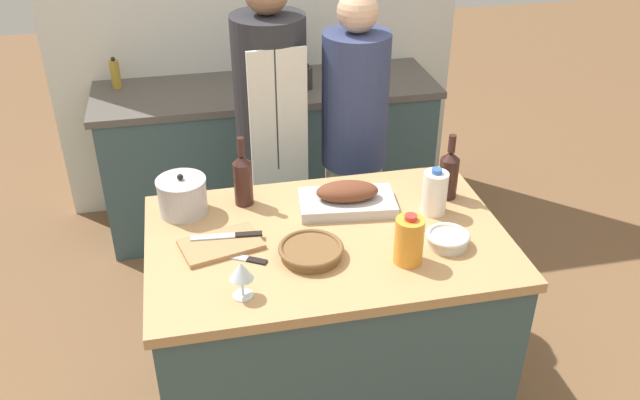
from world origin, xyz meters
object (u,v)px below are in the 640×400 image
at_px(wine_bottle_green, 243,178).
at_px(person_cook_guest, 354,139).
at_px(wicker_basket, 311,251).
at_px(stock_pot, 182,196).
at_px(stand_mixer, 287,57).
at_px(juice_jug, 409,240).
at_px(wine_glass_left, 241,272).
at_px(condiment_bottle_tall, 115,74).
at_px(roasting_pan, 347,198).
at_px(mixing_bowl, 447,239).
at_px(milk_jug, 435,192).
at_px(knife_chef, 229,236).
at_px(condiment_bottle_short, 307,78).
at_px(person_cook_aproned, 272,130).
at_px(cutting_board, 221,244).
at_px(wine_bottle_dark, 449,173).
at_px(knife_paring, 244,258).

xyz_separation_m(wine_bottle_green, person_cook_guest, (0.59, 0.53, -0.14)).
xyz_separation_m(wicker_basket, stock_pot, (-0.43, 0.40, 0.05)).
xyz_separation_m(stand_mixer, person_cook_guest, (0.18, -0.89, -0.13)).
relative_size(juice_jug, wine_glass_left, 1.44).
relative_size(wine_glass_left, condiment_bottle_tall, 0.75).
xyz_separation_m(roasting_pan, wine_glass_left, (-0.47, -0.46, 0.05)).
xyz_separation_m(mixing_bowl, milk_jug, (0.03, 0.23, 0.06)).
height_order(roasting_pan, wine_bottle_green, wine_bottle_green).
relative_size(stock_pot, wine_bottle_green, 0.67).
bearing_deg(knife_chef, wine_bottle_green, 71.56).
bearing_deg(condiment_bottle_short, wicker_basket, -100.58).
bearing_deg(person_cook_aproned, milk_jug, -62.15).
xyz_separation_m(roasting_pan, cutting_board, (-0.52, -0.16, -0.03)).
bearing_deg(stand_mixer, stock_pot, -114.62).
distance_m(stock_pot, condiment_bottle_tall, 1.53).
relative_size(stock_pot, wine_bottle_dark, 0.70).
xyz_separation_m(condiment_bottle_short, person_cook_aproned, (-0.29, -0.63, -0.01)).
bearing_deg(stock_pot, stand_mixer, 65.38).
bearing_deg(juice_jug, wicker_basket, 163.61).
relative_size(wicker_basket, juice_jug, 1.23).
height_order(stock_pot, milk_jug, milk_jug).
bearing_deg(condiment_bottle_tall, person_cook_guest, -39.34).
bearing_deg(knife_chef, condiment_bottle_short, 68.60).
distance_m(roasting_pan, wine_bottle_green, 0.42).
bearing_deg(wicker_basket, knife_paring, 171.33).
height_order(wine_bottle_green, person_cook_aproned, person_cook_aproned).
bearing_deg(cutting_board, milk_jug, 4.33).
bearing_deg(wine_bottle_dark, stand_mixer, 104.63).
bearing_deg(stand_mixer, wine_bottle_green, -106.41).
bearing_deg(juice_jug, cutting_board, 160.34).
relative_size(wicker_basket, knife_chef, 0.89).
bearing_deg(condiment_bottle_short, mixing_bowl, -83.47).
height_order(cutting_board, wine_glass_left, wine_glass_left).
bearing_deg(condiment_bottle_short, person_cook_aproned, -115.11).
height_order(roasting_pan, mixing_bowl, roasting_pan).
bearing_deg(condiment_bottle_tall, wicker_basket, -68.28).
xyz_separation_m(wine_glass_left, condiment_bottle_short, (0.57, 1.82, -0.06)).
relative_size(condiment_bottle_short, person_cook_aproned, 0.09).
bearing_deg(condiment_bottle_short, wine_glass_left, -107.41).
height_order(mixing_bowl, wine_bottle_green, wine_bottle_green).
xyz_separation_m(juice_jug, stand_mixer, (-0.10, 1.93, 0.01)).
distance_m(mixing_bowl, juice_jug, 0.19).
bearing_deg(condiment_bottle_short, roasting_pan, -94.32).
bearing_deg(wicker_basket, condiment_bottle_tall, 111.72).
relative_size(roasting_pan, cutting_board, 1.25).
bearing_deg(knife_paring, person_cook_guest, 54.72).
distance_m(knife_chef, stand_mixer, 1.75).
distance_m(stock_pot, wine_bottle_dark, 1.06).
distance_m(person_cook_aproned, person_cook_guest, 0.40).
distance_m(stock_pot, wine_bottle_green, 0.25).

